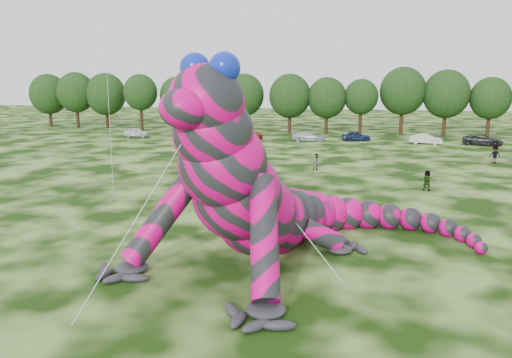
{
  "coord_description": "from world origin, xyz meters",
  "views": [
    {
      "loc": [
        0.69,
        -23.13,
        8.97
      ],
      "look_at": [
        -4.14,
        0.57,
        4.0
      ],
      "focal_mm": 35.0,
      "sensor_mm": 36.0,
      "label": 1
    }
  ],
  "objects_px": {
    "tree_3": "(141,102)",
    "car_3": "(308,137)",
    "tree_11": "(446,103)",
    "car_1": "(193,132)",
    "spectator_5": "(427,181)",
    "tree_12": "(490,107)",
    "tree_1": "(77,100)",
    "tree_2": "(106,101)",
    "car_0": "(137,133)",
    "spectator_4": "(204,147)",
    "tree_7": "(290,104)",
    "tree_6": "(244,103)",
    "inflatable_gecko": "(272,156)",
    "car_4": "(356,136)",
    "tree_5": "(214,101)",
    "spectator_0": "(231,165)",
    "spectator_1": "(317,162)",
    "tree_0": "(49,100)",
    "tree_9": "(361,107)",
    "spectator_2": "(495,155)",
    "tree_8": "(327,106)",
    "car_6": "(483,140)",
    "car_2": "(245,134)",
    "tree_10": "(402,101)",
    "tree_4": "(178,103)",
    "car_5": "(426,139)"
  },
  "relations": [
    {
      "from": "tree_3",
      "to": "car_3",
      "type": "distance_m",
      "value": 31.5
    },
    {
      "from": "tree_11",
      "to": "car_3",
      "type": "distance_m",
      "value": 23.15
    },
    {
      "from": "car_1",
      "to": "spectator_5",
      "type": "height_order",
      "value": "spectator_5"
    },
    {
      "from": "tree_12",
      "to": "car_1",
      "type": "bearing_deg",
      "value": -169.75
    },
    {
      "from": "tree_11",
      "to": "car_1",
      "type": "distance_m",
      "value": 39.07
    },
    {
      "from": "tree_1",
      "to": "tree_2",
      "type": "height_order",
      "value": "tree_1"
    },
    {
      "from": "spectator_5",
      "to": "tree_2",
      "type": "bearing_deg",
      "value": -24.07
    },
    {
      "from": "tree_12",
      "to": "car_0",
      "type": "relative_size",
      "value": 2.31
    },
    {
      "from": "tree_11",
      "to": "spectator_4",
      "type": "distance_m",
      "value": 40.06
    },
    {
      "from": "tree_7",
      "to": "tree_12",
      "type": "height_order",
      "value": "tree_7"
    },
    {
      "from": "tree_7",
      "to": "car_1",
      "type": "relative_size",
      "value": 2.5
    },
    {
      "from": "tree_1",
      "to": "tree_6",
      "type": "distance_m",
      "value": 30.83
    },
    {
      "from": "inflatable_gecko",
      "to": "car_4",
      "type": "xyz_separation_m",
      "value": [
        4.09,
        47.5,
        -4.32
      ]
    },
    {
      "from": "tree_5",
      "to": "spectator_0",
      "type": "distance_m",
      "value": 38.89
    },
    {
      "from": "tree_2",
      "to": "tree_5",
      "type": "height_order",
      "value": "tree_5"
    },
    {
      "from": "spectator_4",
      "to": "car_3",
      "type": "bearing_deg",
      "value": -31.25
    },
    {
      "from": "tree_1",
      "to": "tree_6",
      "type": "height_order",
      "value": "tree_1"
    },
    {
      "from": "inflatable_gecko",
      "to": "tree_11",
      "type": "distance_m",
      "value": 59.21
    },
    {
      "from": "spectator_5",
      "to": "spectator_1",
      "type": "height_order",
      "value": "spectator_5"
    },
    {
      "from": "tree_12",
      "to": "spectator_0",
      "type": "bearing_deg",
      "value": -130.63
    },
    {
      "from": "tree_0",
      "to": "spectator_0",
      "type": "bearing_deg",
      "value": -40.62
    },
    {
      "from": "tree_9",
      "to": "spectator_2",
      "type": "bearing_deg",
      "value": -60.65
    },
    {
      "from": "car_3",
      "to": "spectator_2",
      "type": "height_order",
      "value": "spectator_2"
    },
    {
      "from": "tree_8",
      "to": "car_4",
      "type": "height_order",
      "value": "tree_8"
    },
    {
      "from": "tree_7",
      "to": "spectator_2",
      "type": "relative_size",
      "value": 5.06
    },
    {
      "from": "tree_8",
      "to": "car_0",
      "type": "height_order",
      "value": "tree_8"
    },
    {
      "from": "tree_5",
      "to": "tree_9",
      "type": "relative_size",
      "value": 1.13
    },
    {
      "from": "inflatable_gecko",
      "to": "tree_3",
      "type": "xyz_separation_m",
      "value": [
        -32.19,
        55.5,
        -0.28
      ]
    },
    {
      "from": "car_3",
      "to": "car_6",
      "type": "distance_m",
      "value": 23.21
    },
    {
      "from": "tree_1",
      "to": "spectator_4",
      "type": "xyz_separation_m",
      "value": [
        31.3,
        -25.08,
        -4.07
      ]
    },
    {
      "from": "tree_7",
      "to": "car_1",
      "type": "xyz_separation_m",
      "value": [
        -14.03,
        -7.04,
        -4.11
      ]
    },
    {
      "from": "tree_12",
      "to": "car_2",
      "type": "height_order",
      "value": "tree_12"
    },
    {
      "from": "car_2",
      "to": "spectator_4",
      "type": "distance_m",
      "value": 14.53
    },
    {
      "from": "tree_10",
      "to": "tree_11",
      "type": "relative_size",
      "value": 1.04
    },
    {
      "from": "tree_10",
      "to": "car_3",
      "type": "bearing_deg",
      "value": -139.75
    },
    {
      "from": "tree_0",
      "to": "car_1",
      "type": "height_order",
      "value": "tree_0"
    },
    {
      "from": "spectator_0",
      "to": "spectator_1",
      "type": "bearing_deg",
      "value": 93.71
    },
    {
      "from": "tree_8",
      "to": "car_3",
      "type": "relative_size",
      "value": 1.93
    },
    {
      "from": "car_1",
      "to": "car_4",
      "type": "xyz_separation_m",
      "value": [
        24.68,
        -0.7,
        0.06
      ]
    },
    {
      "from": "car_3",
      "to": "tree_7",
      "type": "bearing_deg",
      "value": 23.48
    },
    {
      "from": "car_1",
      "to": "tree_7",
      "type": "bearing_deg",
      "value": -51.9
    },
    {
      "from": "tree_3",
      "to": "spectator_4",
      "type": "relative_size",
      "value": 5.65
    },
    {
      "from": "tree_5",
      "to": "car_6",
      "type": "bearing_deg",
      "value": -15.02
    },
    {
      "from": "inflatable_gecko",
      "to": "tree_7",
      "type": "relative_size",
      "value": 2.11
    },
    {
      "from": "car_3",
      "to": "spectator_0",
      "type": "relative_size",
      "value": 2.78
    },
    {
      "from": "tree_4",
      "to": "tree_2",
      "type": "bearing_deg",
      "value": 179.79
    },
    {
      "from": "car_6",
      "to": "car_3",
      "type": "bearing_deg",
      "value": 102.33
    },
    {
      "from": "car_5",
      "to": "tree_8",
      "type": "bearing_deg",
      "value": 66.97
    },
    {
      "from": "tree_5",
      "to": "car_4",
      "type": "xyz_separation_m",
      "value": [
        23.69,
        -9.37,
        -4.21
      ]
    },
    {
      "from": "tree_6",
      "to": "car_6",
      "type": "bearing_deg",
      "value": -14.62
    }
  ]
}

